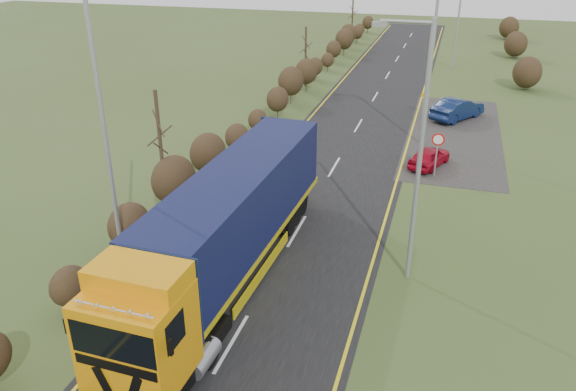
# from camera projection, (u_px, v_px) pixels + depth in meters

# --- Properties ---
(ground) EXTENTS (160.00, 160.00, 0.00)m
(ground) POSITION_uv_depth(u_px,v_px,m) (269.00, 279.00, 21.96)
(ground) COLOR #3B4C20
(ground) RESTS_ON ground
(road) EXTENTS (8.00, 120.00, 0.02)m
(road) POSITION_uv_depth(u_px,v_px,m) (326.00, 180.00, 30.64)
(road) COLOR black
(road) RESTS_ON ground
(layby) EXTENTS (6.00, 18.00, 0.02)m
(layby) POSITION_uv_depth(u_px,v_px,m) (454.00, 134.00, 37.65)
(layby) COLOR #282624
(layby) RESTS_ON ground
(lane_markings) EXTENTS (7.52, 116.00, 0.01)m
(lane_markings) POSITION_uv_depth(u_px,v_px,m) (325.00, 182.00, 30.36)
(lane_markings) COLOR yellow
(lane_markings) RESTS_ON road
(hedgerow) EXTENTS (2.24, 102.04, 6.05)m
(hedgerow) POSITION_uv_depth(u_px,v_px,m) (208.00, 155.00, 29.66)
(hedgerow) COLOR black
(hedgerow) RESTS_ON ground
(lorry) EXTENTS (3.07, 15.81, 4.38)m
(lorry) POSITION_uv_depth(u_px,v_px,m) (227.00, 225.00, 20.70)
(lorry) COLOR black
(lorry) RESTS_ON ground
(car_red_hatchback) EXTENTS (2.51, 3.70, 1.17)m
(car_red_hatchback) POSITION_uv_depth(u_px,v_px,m) (429.00, 157.00, 32.26)
(car_red_hatchback) COLOR #A9081D
(car_red_hatchback) RESTS_ON ground
(car_blue_sedan) EXTENTS (3.88, 4.79, 1.53)m
(car_blue_sedan) POSITION_uv_depth(u_px,v_px,m) (457.00, 109.00, 40.41)
(car_blue_sedan) COLOR #0B193E
(car_blue_sedan) RESTS_ON ground
(streetlight_near) EXTENTS (2.08, 0.20, 9.83)m
(streetlight_near) POSITION_uv_depth(u_px,v_px,m) (417.00, 146.00, 19.82)
(streetlight_near) COLOR #95979A
(streetlight_near) RESTS_ON ground
(streetlight_mid) EXTENTS (2.08, 0.20, 9.83)m
(streetlight_mid) POSITION_uv_depth(u_px,v_px,m) (429.00, 59.00, 33.47)
(streetlight_mid) COLOR #95979A
(streetlight_mid) RESTS_ON ground
(streetlight_far) EXTENTS (1.92, 0.18, 9.03)m
(streetlight_far) POSITION_uv_depth(u_px,v_px,m) (457.00, 16.00, 54.01)
(streetlight_far) COLOR #95979A
(streetlight_far) RESTS_ON ground
(left_pole) EXTENTS (0.16, 0.16, 10.42)m
(left_pole) POSITION_uv_depth(u_px,v_px,m) (108.00, 157.00, 19.52)
(left_pole) COLOR #95979A
(left_pole) RESTS_ON ground
(speed_sign) EXTENTS (0.70, 0.10, 2.52)m
(speed_sign) POSITION_uv_depth(u_px,v_px,m) (437.00, 146.00, 30.41)
(speed_sign) COLOR #95979A
(speed_sign) RESTS_ON ground
(warning_board) EXTENTS (0.72, 0.11, 1.88)m
(warning_board) POSITION_uv_depth(u_px,v_px,m) (425.00, 100.00, 41.06)
(warning_board) COLOR #95979A
(warning_board) RESTS_ON ground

